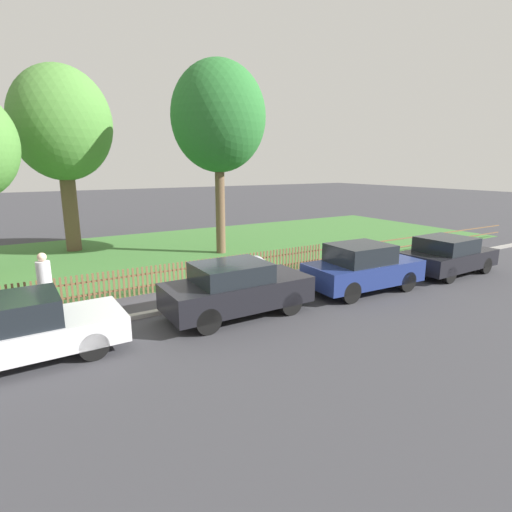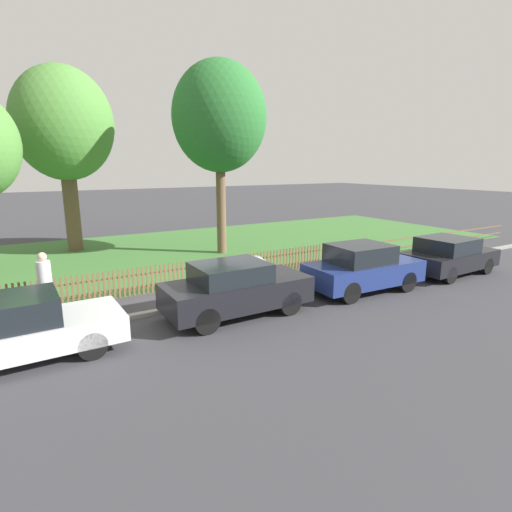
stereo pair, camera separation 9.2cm
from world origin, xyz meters
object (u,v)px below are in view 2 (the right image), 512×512
Objects in this scene: parked_car_red_compact at (448,255)px; covered_motorcycle at (247,269)px; parked_car_black_saloon at (236,288)px; pedestrian_near_fence at (45,281)px; parked_car_silver_hatchback at (16,329)px; parked_car_navy_estate at (363,268)px; tree_mid_park at (219,118)px; tree_behind_motorcycle at (63,125)px.

parked_car_red_compact is 1.95× the size of covered_motorcycle.
pedestrian_near_fence is at bearing 149.97° from parked_car_black_saloon.
parked_car_red_compact is (8.76, -0.27, -0.05)m from parked_car_black_saloon.
parked_car_navy_estate is (9.56, -0.18, 0.08)m from parked_car_silver_hatchback.
tree_mid_park reaches higher than parked_car_red_compact.
parked_car_silver_hatchback is 1.04× the size of parked_car_black_saloon.
parked_car_black_saloon reaches higher than parked_car_red_compact.
covered_motorcycle is 0.23× the size of tree_mid_park.
parked_car_black_saloon is 1.02× the size of parked_car_navy_estate.
parked_car_navy_estate reaches higher than covered_motorcycle.
parked_car_navy_estate is at bearing -2.60° from parked_car_black_saloon.
tree_mid_park is at bearing 66.55° from parked_car_black_saloon.
parked_car_navy_estate reaches higher than parked_car_silver_hatchback.
parked_car_navy_estate is at bearing -58.48° from tree_behind_motorcycle.
tree_mid_park reaches higher than tree_behind_motorcycle.
parked_car_red_compact is at bearing -2.61° from parked_car_silver_hatchback.
tree_mid_park is at bearing -35.41° from tree_behind_motorcycle.
tree_mid_park is at bearing 40.23° from parked_car_silver_hatchback.
parked_car_silver_hatchback is 6.90m from covered_motorcycle.
parked_car_red_compact is 7.62m from covered_motorcycle.
covered_motorcycle is 7.65m from tree_mid_park.
parked_car_black_saloon is 2.25× the size of pedestrian_near_fence.
parked_car_navy_estate is 0.46× the size of tree_mid_park.
covered_motorcycle is at bearing -27.69° from pedestrian_near_fence.
parked_car_black_saloon is at bearing -77.02° from tree_behind_motorcycle.
tree_mid_park is (-5.63, 7.59, 5.26)m from parked_car_red_compact.
parked_car_black_saloon is 12.71m from tree_behind_motorcycle.
tree_behind_motorcycle is 0.99× the size of tree_mid_park.
parked_car_navy_estate is at bearing 176.85° from parked_car_red_compact.
parked_car_red_compact is 0.46× the size of tree_mid_park.
pedestrian_near_fence reaches higher than parked_car_navy_estate.
parked_car_silver_hatchback is at bearing -178.82° from parked_car_navy_estate.
parked_car_black_saloon is at bearing -122.83° from covered_motorcycle.
parked_car_silver_hatchback is at bearing -129.27° from pedestrian_near_fence.
parked_car_silver_hatchback is at bearing -159.36° from covered_motorcycle.
parked_car_black_saloon reaches higher than covered_motorcycle.
parked_car_navy_estate reaches higher than parked_car_red_compact.
parked_car_black_saloon is 8.76m from parked_car_red_compact.
parked_car_navy_estate is 9.21m from tree_mid_park.
covered_motorcycle is at bearing 15.95° from parked_car_silver_hatchback.
parked_car_silver_hatchback is at bearing 179.71° from parked_car_black_saloon.
parked_car_black_saloon is at bearing 179.96° from parked_car_navy_estate.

